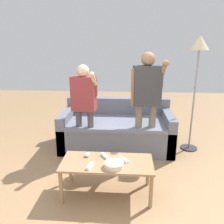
% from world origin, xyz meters
% --- Properties ---
extents(ground_plane, '(12.00, 12.00, 0.00)m').
position_xyz_m(ground_plane, '(0.00, 0.00, 0.00)').
color(ground_plane, '#93704C').
extents(couch, '(1.86, 0.96, 0.78)m').
position_xyz_m(couch, '(0.07, 1.32, 0.29)').
color(couch, slate).
rests_on(couch, ground).
extents(coffee_table, '(1.06, 0.49, 0.42)m').
position_xyz_m(coffee_table, '(0.02, -0.05, 0.37)').
color(coffee_table, '#997551').
rests_on(coffee_table, ground).
extents(snack_bowl, '(0.21, 0.21, 0.06)m').
position_xyz_m(snack_bowl, '(0.11, -0.17, 0.45)').
color(snack_bowl, beige).
rests_on(snack_bowl, coffee_table).
extents(game_remote_nunchuk, '(0.06, 0.09, 0.05)m').
position_xyz_m(game_remote_nunchuk, '(-0.23, 0.07, 0.45)').
color(game_remote_nunchuk, white).
rests_on(game_remote_nunchuk, coffee_table).
extents(floor_lamp, '(0.29, 0.29, 1.86)m').
position_xyz_m(floor_lamp, '(1.32, 1.28, 1.57)').
color(floor_lamp, '#2D2D33').
rests_on(floor_lamp, ground).
extents(player_left, '(0.42, 0.35, 1.45)m').
position_xyz_m(player_left, '(-0.41, 0.91, 0.91)').
color(player_left, '#47474C').
rests_on(player_left, ground).
extents(player_right, '(0.51, 0.36, 1.62)m').
position_xyz_m(player_right, '(0.53, 0.96, 1.02)').
color(player_right, '#756656').
rests_on(player_right, ground).
extents(game_remote_wand_near, '(0.12, 0.15, 0.03)m').
position_xyz_m(game_remote_wand_near, '(-0.01, 0.06, 0.44)').
color(game_remote_wand_near, white).
rests_on(game_remote_wand_near, coffee_table).
extents(game_remote_wand_far, '(0.12, 0.14, 0.03)m').
position_xyz_m(game_remote_wand_far, '(0.22, -0.01, 0.44)').
color(game_remote_wand_far, white).
rests_on(game_remote_wand_far, coffee_table).
extents(game_remote_wand_spare, '(0.07, 0.15, 0.03)m').
position_xyz_m(game_remote_wand_spare, '(-0.15, -0.18, 0.44)').
color(game_remote_wand_spare, white).
rests_on(game_remote_wand_spare, coffee_table).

